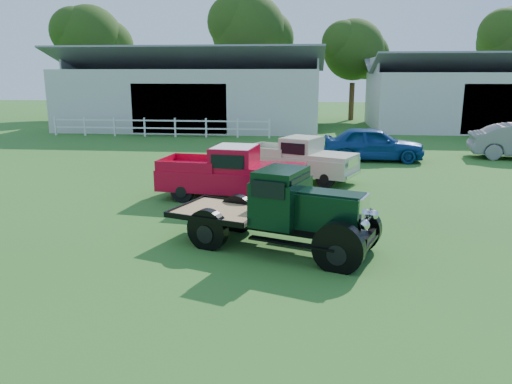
# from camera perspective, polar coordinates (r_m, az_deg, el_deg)

# --- Properties ---
(ground) EXTENTS (120.00, 120.00, 0.00)m
(ground) POSITION_cam_1_polar(r_m,az_deg,el_deg) (11.79, -1.60, -6.31)
(ground) COLOR #2C6221
(shed_left) EXTENTS (18.80, 10.20, 5.60)m
(shed_left) POSITION_cam_1_polar(r_m,az_deg,el_deg) (37.97, -6.94, 11.60)
(shed_left) COLOR #B8B8B5
(shed_left) RESTS_ON ground
(shed_right) EXTENTS (16.80, 9.20, 5.20)m
(shed_right) POSITION_cam_1_polar(r_m,az_deg,el_deg) (40.01, 24.77, 10.29)
(shed_right) COLOR #B8B8B5
(shed_right) RESTS_ON ground
(fence_rail) EXTENTS (14.20, 0.16, 1.20)m
(fence_rail) POSITION_cam_1_polar(r_m,az_deg,el_deg) (32.59, -10.93, 7.28)
(fence_rail) COLOR white
(fence_rail) RESTS_ON ground
(tree_a) EXTENTS (6.30, 6.30, 10.50)m
(tree_a) POSITION_cam_1_polar(r_m,az_deg,el_deg) (48.14, -18.34, 14.34)
(tree_a) COLOR #204111
(tree_a) RESTS_ON ground
(tree_b) EXTENTS (6.90, 6.90, 11.50)m
(tree_b) POSITION_cam_1_polar(r_m,az_deg,el_deg) (45.36, -0.85, 15.72)
(tree_b) COLOR #204111
(tree_b) RESTS_ON ground
(tree_c) EXTENTS (5.40, 5.40, 9.00)m
(tree_c) POSITION_cam_1_polar(r_m,az_deg,el_deg) (44.13, 11.03, 13.92)
(tree_c) COLOR #204111
(tree_c) RESTS_ON ground
(tree_d) EXTENTS (6.00, 6.00, 10.00)m
(tree_d) POSITION_cam_1_polar(r_m,az_deg,el_deg) (47.92, 27.07, 13.28)
(tree_d) COLOR #204111
(tree_d) RESTS_ON ground
(vintage_flatbed) EXTENTS (5.12, 3.36, 1.89)m
(vintage_flatbed) POSITION_cam_1_polar(r_m,az_deg,el_deg) (11.46, 2.43, -1.94)
(vintage_flatbed) COLOR black
(vintage_flatbed) RESTS_ON ground
(red_pickup) EXTENTS (4.99, 2.42, 1.75)m
(red_pickup) POSITION_cam_1_polar(r_m,az_deg,el_deg) (15.99, -2.78, 2.24)
(red_pickup) COLOR red
(red_pickup) RESTS_ON ground
(white_pickup) EXTENTS (4.72, 3.36, 1.62)m
(white_pickup) POSITION_cam_1_polar(r_m,az_deg,el_deg) (18.94, 4.94, 3.77)
(white_pickup) COLOR #BDBD9D
(white_pickup) RESTS_ON ground
(misc_car_blue) EXTENTS (4.66, 2.01, 1.57)m
(misc_car_blue) POSITION_cam_1_polar(r_m,az_deg,el_deg) (23.83, 13.23, 5.41)
(misc_car_blue) COLOR navy
(misc_car_blue) RESTS_ON ground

